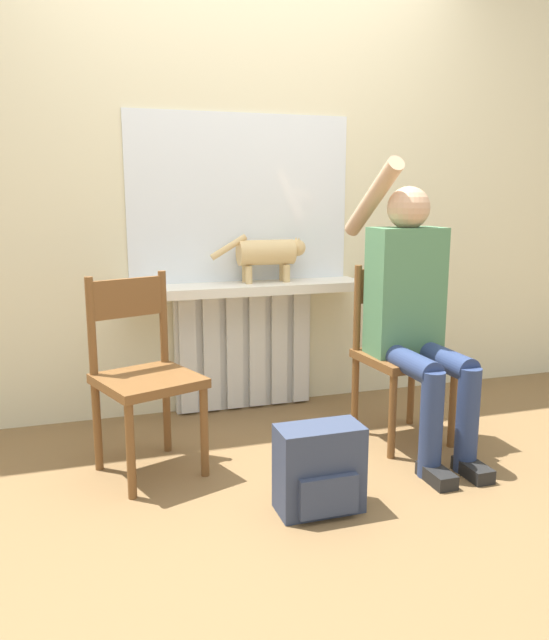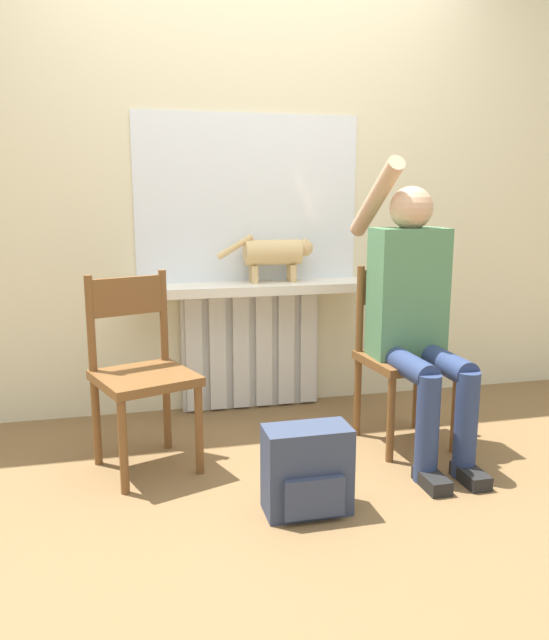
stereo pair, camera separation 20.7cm
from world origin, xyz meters
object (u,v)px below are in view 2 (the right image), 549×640
cat (275,253)px  backpack (307,471)px  chair_right (402,353)px  person (416,308)px  chair_left (141,370)px

cat → backpack: size_ratio=1.58×
chair_right → person: (0.00, -0.11, 0.24)m
chair_right → backpack: chair_right is taller
chair_right → cat: (-0.49, 0.62, 0.44)m
cat → backpack: bearing=-97.9°
person → cat: bearing=124.0°
person → backpack: person is taller
chair_right → cat: cat is taller
cat → backpack: 1.40m
person → cat: size_ratio=2.55×
chair_left → person: 1.27m
person → backpack: (-0.65, -0.47, -0.52)m
chair_left → backpack: (0.59, -0.57, -0.28)m
chair_left → person: person is taller
cat → person: bearing=-56.0°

